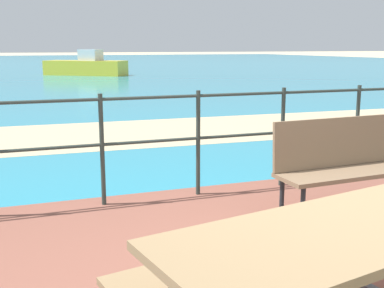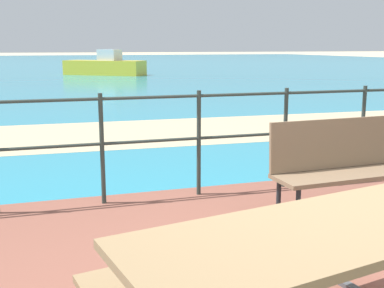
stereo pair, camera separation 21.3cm
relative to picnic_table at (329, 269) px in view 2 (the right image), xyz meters
name	(u,v)px [view 2 (the right image)]	position (x,y,z in m)	size (l,w,h in m)	color
sea_water	(61,65)	(0.37, 40.59, -0.64)	(90.00, 90.00, 0.01)	teal
beach_strip	(131,133)	(0.37, 7.03, -0.64)	(54.00, 2.89, 0.01)	tan
picnic_table	(329,269)	(0.00, 0.00, 0.00)	(2.09, 1.76, 0.78)	#8C704C
park_bench	(347,161)	(1.36, 1.83, -0.05)	(1.43, 0.48, 0.90)	#7A6047
railing_fence	(199,132)	(0.37, 2.94, 0.08)	(5.94, 0.04, 1.09)	#2D3833
boat_near	(103,66)	(2.12, 25.43, -0.16)	(4.65, 3.71, 1.39)	yellow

